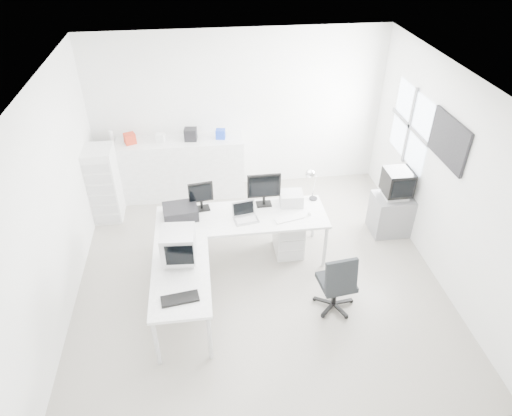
{
  "coord_description": "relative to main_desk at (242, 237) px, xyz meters",
  "views": [
    {
      "loc": [
        -0.65,
        -4.81,
        4.52
      ],
      "look_at": [
        0.0,
        0.2,
        1.0
      ],
      "focal_mm": 32.0,
      "sensor_mm": 36.0,
      "label": 1
    }
  ],
  "objects": [
    {
      "name": "sideboard",
      "position": [
        -0.86,
        1.86,
        0.16
      ],
      "size": [
        2.13,
        0.53,
        1.07
      ],
      "primitive_type": "cube",
      "color": "white",
      "rests_on": "floor"
    },
    {
      "name": "clutter_box_c",
      "position": [
        -0.66,
        1.86,
        0.79
      ],
      "size": [
        0.22,
        0.21,
        0.2
      ],
      "primitive_type": "cube",
      "rotation": [
        0.0,
        0.0,
        -0.12
      ],
      "color": "black",
      "rests_on": "sideboard"
    },
    {
      "name": "wall_picture",
      "position": [
        2.65,
        -0.28,
        1.52
      ],
      "size": [
        0.04,
        0.9,
        0.6
      ],
      "primitive_type": null,
      "color": "black",
      "rests_on": "right_wall"
    },
    {
      "name": "drawer_pedestal",
      "position": [
        0.7,
        0.05,
        -0.08
      ],
      "size": [
        0.4,
        0.5,
        0.6
      ],
      "primitive_type": "cube",
      "color": "white",
      "rests_on": "floor"
    },
    {
      "name": "window",
      "position": [
        2.66,
        0.82,
        1.23
      ],
      "size": [
        0.02,
        1.2,
        1.1
      ],
      "primitive_type": null,
      "color": "white",
      "rests_on": "right_wall"
    },
    {
      "name": "left_wall",
      "position": [
        -2.32,
        -0.38,
        1.02
      ],
      "size": [
        0.02,
        5.0,
        2.8
      ],
      "primitive_type": "cube",
      "color": "silver",
      "rests_on": "floor"
    },
    {
      "name": "lcd_monitor_small",
      "position": [
        -0.55,
        0.25,
        0.59
      ],
      "size": [
        0.37,
        0.25,
        0.44
      ],
      "primitive_type": null,
      "rotation": [
        0.0,
        0.0,
        0.15
      ],
      "color": "black",
      "rests_on": "main_desk"
    },
    {
      "name": "office_chair",
      "position": [
        1.09,
        -1.14,
        0.1
      ],
      "size": [
        0.61,
        0.61,
        0.96
      ],
      "primitive_type": null,
      "rotation": [
        0.0,
        0.0,
        0.12
      ],
      "color": "#212326",
      "rests_on": "floor"
    },
    {
      "name": "inkjet_printer",
      "position": [
        -0.85,
        0.1,
        0.46
      ],
      "size": [
        0.51,
        0.42,
        0.17
      ],
      "primitive_type": "cube",
      "rotation": [
        0.0,
        0.0,
        0.11
      ],
      "color": "black",
      "rests_on": "main_desk"
    },
    {
      "name": "lcd_monitor_large",
      "position": [
        0.35,
        0.25,
        0.63
      ],
      "size": [
        0.48,
        0.2,
        0.5
      ],
      "primitive_type": null,
      "rotation": [
        0.0,
        0.0,
        0.01
      ],
      "color": "black",
      "rests_on": "main_desk"
    },
    {
      "name": "clutter_box_d",
      "position": [
        -0.16,
        1.86,
        0.77
      ],
      "size": [
        0.18,
        0.16,
        0.16
      ],
      "primitive_type": "cube",
      "rotation": [
        0.0,
        0.0,
        -0.16
      ],
      "color": "#1B3EBF",
      "rests_on": "sideboard"
    },
    {
      "name": "back_wall",
      "position": [
        0.18,
        2.12,
        1.02
      ],
      "size": [
        5.0,
        0.02,
        2.8
      ],
      "primitive_type": "cube",
      "color": "silver",
      "rests_on": "floor"
    },
    {
      "name": "crt_monitor",
      "position": [
        -0.85,
        -0.85,
        0.61
      ],
      "size": [
        0.44,
        0.44,
        0.47
      ],
      "primitive_type": null,
      "rotation": [
        0.0,
        0.0,
        -0.06
      ],
      "color": "#B7B7BA",
      "rests_on": "side_desk"
    },
    {
      "name": "main_desk",
      "position": [
        0.0,
        0.0,
        0.0
      ],
      "size": [
        2.4,
        0.8,
        0.75
      ],
      "primitive_type": null,
      "color": "white",
      "rests_on": "floor"
    },
    {
      "name": "crt_tv",
      "position": [
        2.4,
        0.34,
        0.5
      ],
      "size": [
        0.5,
        0.48,
        0.45
      ],
      "primitive_type": null,
      "color": "black",
      "rests_on": "tv_cabinet"
    },
    {
      "name": "laser_printer",
      "position": [
        0.75,
        0.22,
        0.47
      ],
      "size": [
        0.35,
        0.3,
        0.19
      ],
      "primitive_type": "cube",
      "rotation": [
        0.0,
        0.0,
        -0.07
      ],
      "color": "#BCBCBC",
      "rests_on": "main_desk"
    },
    {
      "name": "tv_cabinet",
      "position": [
        2.4,
        0.34,
        -0.05
      ],
      "size": [
        0.6,
        0.49,
        0.65
      ],
      "primitive_type": "cube",
      "color": "slate",
      "rests_on": "floor"
    },
    {
      "name": "black_keyboard",
      "position": [
        -0.85,
        -1.5,
        0.39
      ],
      "size": [
        0.44,
        0.23,
        0.03
      ],
      "primitive_type": "cube",
      "rotation": [
        0.0,
        0.0,
        0.14
      ],
      "color": "black",
      "rests_on": "side_desk"
    },
    {
      "name": "clutter_box_a",
      "position": [
        -1.66,
        1.86,
        0.78
      ],
      "size": [
        0.22,
        0.21,
        0.17
      ],
      "primitive_type": "cube",
      "rotation": [
        0.0,
        0.0,
        0.38
      ],
      "color": "red",
      "rests_on": "sideboard"
    },
    {
      "name": "right_wall",
      "position": [
        2.68,
        -0.38,
        1.02
      ],
      "size": [
        0.02,
        5.0,
        2.8
      ],
      "primitive_type": "cube",
      "color": "silver",
      "rests_on": "floor"
    },
    {
      "name": "white_mouse",
      "position": [
        0.95,
        -0.1,
        0.4
      ],
      "size": [
        0.06,
        0.06,
        0.06
      ],
      "primitive_type": "sphere",
      "color": "white",
      "rests_on": "main_desk"
    },
    {
      "name": "side_desk",
      "position": [
        -0.85,
        -1.1,
        0.0
      ],
      "size": [
        0.7,
        1.4,
        0.75
      ],
      "primitive_type": null,
      "color": "white",
      "rests_on": "floor"
    },
    {
      "name": "filing_cabinet",
      "position": [
        -2.1,
        1.33,
        0.26
      ],
      "size": [
        0.44,
        0.53,
        1.26
      ],
      "primitive_type": "cube",
      "color": "white",
      "rests_on": "floor"
    },
    {
      "name": "ceiling",
      "position": [
        0.18,
        -0.38,
        2.42
      ],
      "size": [
        5.0,
        5.0,
        0.01
      ],
      "primitive_type": "cube",
      "color": "white",
      "rests_on": "back_wall"
    },
    {
      "name": "floor",
      "position": [
        0.18,
        -0.38,
        -0.38
      ],
      "size": [
        5.0,
        5.0,
        0.01
      ],
      "primitive_type": "cube",
      "color": "#B6B0A3",
      "rests_on": "ground"
    },
    {
      "name": "white_keyboard",
      "position": [
        0.65,
        -0.15,
        0.38
      ],
      "size": [
        0.43,
        0.22,
        0.02
      ],
      "primitive_type": "cube",
      "rotation": [
        0.0,
        0.0,
        0.25
      ],
      "color": "white",
      "rests_on": "main_desk"
    },
    {
      "name": "clutter_bottle",
      "position": [
        -1.96,
        1.9,
        0.8
      ],
      "size": [
        0.07,
        0.07,
        0.22
      ],
      "primitive_type": "cylinder",
      "color": "white",
      "rests_on": "sideboard"
    },
    {
      "name": "laptop",
      "position": [
        0.05,
        -0.1,
        0.49
      ],
      "size": [
        0.41,
        0.41,
        0.23
      ],
      "primitive_type": null,
      "rotation": [
        0.0,
        0.0,
        0.18
      ],
      "color": "#B7B7BA",
      "rests_on": "main_desk"
    },
    {
      "name": "clutter_box_b",
      "position": [
        -1.16,
        1.86,
        0.76
      ],
      "size": [
        0.17,
        0.15,
        0.14
      ],
      "primitive_type": "cube",
      "rotation": [
        0.0,
        0.0,
        -0.23
      ],
      "color": "white",
      "rests_on": "sideboard"
    },
    {
      "name": "desk_lamp",
      "position": [
        1.1,
        0.3,
        0.63
      ],
      "size": [
        0.19,
        0.19,
        0.52
      ],
      "primitive_type": null,
      "rotation": [
        0.0,
        0.0,
        0.07
      ],
      "color": "silver",
      "rests_on": "main_desk"
    }
  ]
}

